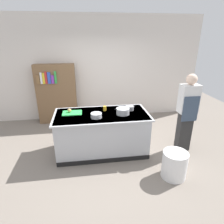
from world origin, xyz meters
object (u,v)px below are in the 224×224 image
at_px(person_chef, 187,112).
at_px(bookshelf, 57,94).
at_px(stock_pot, 123,111).
at_px(mixing_bowl, 96,115).
at_px(onion, 69,110).
at_px(juice_cup, 105,108).
at_px(trash_bin, 174,165).
at_px(sauce_pan, 130,108).

xyz_separation_m(person_chef, bookshelf, (-2.94, 1.97, -0.06)).
distance_m(stock_pot, mixing_bowl, 0.57).
bearing_deg(person_chef, onion, 77.78).
bearing_deg(juice_cup, mixing_bowl, -119.75).
height_order(trash_bin, bookshelf, bookshelf).
distance_m(juice_cup, person_chef, 1.76).
relative_size(mixing_bowl, bookshelf, 0.13).
height_order(onion, sauce_pan, onion).
xyz_separation_m(stock_pot, person_chef, (1.37, -0.10, -0.05)).
xyz_separation_m(trash_bin, bookshelf, (-2.34, 2.83, 0.60)).
height_order(mixing_bowl, juice_cup, juice_cup).
bearing_deg(bookshelf, mixing_bowl, -63.02).
xyz_separation_m(onion, mixing_bowl, (0.54, -0.32, -0.01)).
height_order(sauce_pan, bookshelf, bookshelf).
bearing_deg(stock_pot, person_chef, -4.10).
relative_size(onion, trash_bin, 0.16).
bearing_deg(person_chef, stock_pot, 81.04).
bearing_deg(onion, stock_pot, -11.36).
distance_m(stock_pot, juice_cup, 0.44).
bearing_deg(sauce_pan, mixing_bowl, -157.27).
bearing_deg(mixing_bowl, sauce_pan, 22.73).
relative_size(onion, juice_cup, 0.79).
relative_size(juice_cup, bookshelf, 0.06).
height_order(sauce_pan, trash_bin, sauce_pan).
height_order(stock_pot, mixing_bowl, stock_pot).
bearing_deg(bookshelf, stock_pot, -50.16).
distance_m(mixing_bowl, bookshelf, 2.22).
bearing_deg(onion, juice_cup, 3.14).
xyz_separation_m(onion, sauce_pan, (1.30, -0.01, -0.01)).
relative_size(onion, mixing_bowl, 0.36).
distance_m(onion, sauce_pan, 1.30).
height_order(juice_cup, person_chef, person_chef).
xyz_separation_m(stock_pot, sauce_pan, (0.20, 0.21, -0.02)).
bearing_deg(trash_bin, bookshelf, 129.60).
bearing_deg(trash_bin, stock_pot, 129.12).
distance_m(stock_pot, trash_bin, 1.42).
distance_m(onion, mixing_bowl, 0.63).
distance_m(onion, stock_pot, 1.12).
height_order(mixing_bowl, bookshelf, bookshelf).
height_order(stock_pot, juice_cup, stock_pot).
distance_m(mixing_bowl, juice_cup, 0.42).
height_order(onion, mixing_bowl, onion).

